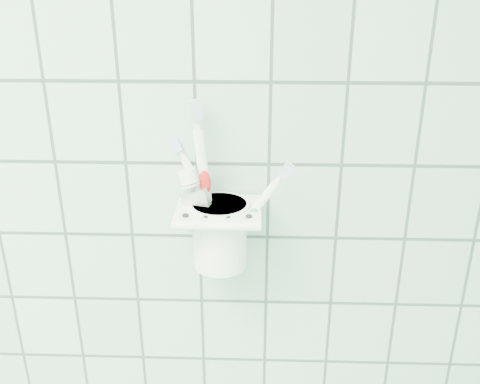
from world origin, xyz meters
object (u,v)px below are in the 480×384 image
object	(u,v)px
holder_bracket	(219,212)
toothbrush_orange	(212,205)
toothpaste_tube	(214,212)
cup	(220,232)
toothbrush_pink	(232,198)
toothbrush_blue	(212,185)

from	to	relation	value
holder_bracket	toothbrush_orange	world-z (taller)	toothbrush_orange
toothpaste_tube	toothbrush_orange	bearing A→B (deg)	-118.15
holder_bracket	cup	size ratio (longest dim) A/B	1.20
holder_bracket	toothpaste_tube	size ratio (longest dim) A/B	0.77
cup	toothpaste_tube	bearing A→B (deg)	-117.91
toothbrush_pink	toothbrush_orange	xyz separation A→B (m)	(-0.03, -0.01, -0.00)
cup	toothbrush_orange	bearing A→B (deg)	-120.40
toothbrush_orange	cup	bearing A→B (deg)	68.39
holder_bracket	toothpaste_tube	xyz separation A→B (m)	(-0.01, -0.01, 0.00)
toothbrush_blue	toothpaste_tube	xyz separation A→B (m)	(0.00, -0.01, -0.03)
toothpaste_tube	toothbrush_pink	bearing A→B (deg)	36.15
toothpaste_tube	cup	bearing A→B (deg)	74.51
toothbrush_pink	toothpaste_tube	size ratio (longest dim) A/B	1.24
cup	toothbrush_pink	world-z (taller)	toothbrush_pink
toothbrush_orange	toothpaste_tube	xyz separation A→B (m)	(0.00, 0.00, -0.01)
holder_bracket	toothbrush_pink	size ratio (longest dim) A/B	0.62
holder_bracket	toothbrush_pink	xyz separation A→B (m)	(0.02, 0.00, 0.02)
cup	toothpaste_tube	distance (m)	0.04
cup	toothbrush_pink	xyz separation A→B (m)	(0.02, -0.00, 0.05)
toothbrush_pink	toothpaste_tube	distance (m)	0.03
cup	toothbrush_orange	size ratio (longest dim) A/B	0.55
toothbrush_pink	toothbrush_blue	bearing A→B (deg)	177.94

